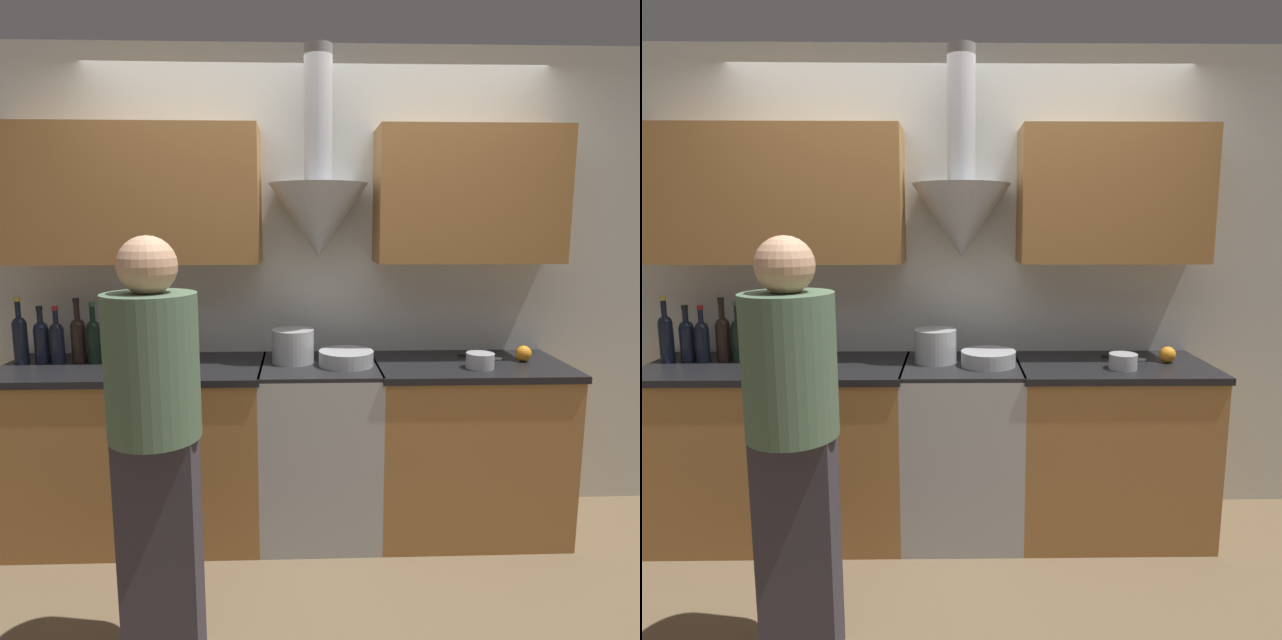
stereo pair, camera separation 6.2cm
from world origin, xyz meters
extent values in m
plane|color=brown|center=(0.00, 0.00, 0.00)|extent=(12.00, 12.00, 0.00)
cube|color=silver|center=(0.00, 0.67, 1.30)|extent=(8.40, 0.06, 2.60)
cone|color=#A8AAAF|center=(0.00, 0.50, 1.67)|extent=(0.52, 0.52, 0.38)
cylinder|color=#A8AAAF|center=(0.00, 0.50, 2.21)|extent=(0.15, 0.15, 0.69)
cube|color=#9E6B38|center=(-0.97, 0.49, 1.80)|extent=(1.33, 0.32, 0.70)
cube|color=#9E6B38|center=(0.80, 0.49, 1.80)|extent=(0.98, 0.32, 0.70)
cube|color=#9E6B38|center=(-0.97, 0.34, 0.45)|extent=(1.33, 0.60, 0.89)
cube|color=black|center=(-0.97, 0.34, 0.91)|extent=(1.35, 0.62, 0.03)
cube|color=#9E6B38|center=(0.80, 0.34, 0.45)|extent=(0.98, 0.60, 0.89)
cube|color=black|center=(0.80, 0.34, 0.91)|extent=(1.01, 0.62, 0.03)
cube|color=#A8AAAF|center=(0.00, 0.34, 0.45)|extent=(0.61, 0.60, 0.91)
cube|color=black|center=(0.00, 0.04, 0.42)|extent=(0.43, 0.01, 0.41)
cube|color=black|center=(0.00, 0.34, 0.92)|extent=(0.61, 0.60, 0.02)
cube|color=#A8AAAF|center=(0.00, 0.61, 0.86)|extent=(0.61, 0.06, 0.10)
cylinder|color=black|center=(-1.56, 0.39, 1.04)|extent=(0.07, 0.07, 0.21)
sphere|color=black|center=(-1.56, 0.39, 1.14)|extent=(0.07, 0.07, 0.07)
cylinder|color=black|center=(-1.56, 0.39, 1.21)|extent=(0.03, 0.03, 0.10)
cylinder|color=gold|center=(-1.56, 0.39, 1.27)|extent=(0.03, 0.03, 0.02)
cylinder|color=black|center=(-1.46, 0.41, 1.02)|extent=(0.08, 0.08, 0.18)
sphere|color=black|center=(-1.46, 0.41, 1.11)|extent=(0.07, 0.07, 0.07)
cylinder|color=black|center=(-1.46, 0.41, 1.17)|extent=(0.03, 0.03, 0.08)
cylinder|color=black|center=(-1.46, 0.41, 1.22)|extent=(0.03, 0.03, 0.02)
cylinder|color=black|center=(-1.37, 0.40, 1.02)|extent=(0.07, 0.07, 0.18)
sphere|color=black|center=(-1.37, 0.40, 1.11)|extent=(0.07, 0.07, 0.07)
cylinder|color=black|center=(-1.37, 0.40, 1.17)|extent=(0.03, 0.03, 0.08)
cylinder|color=maroon|center=(-1.37, 0.40, 1.22)|extent=(0.03, 0.03, 0.02)
cylinder|color=black|center=(-1.27, 0.42, 1.03)|extent=(0.08, 0.08, 0.20)
sphere|color=black|center=(-1.27, 0.42, 1.13)|extent=(0.07, 0.07, 0.07)
cylinder|color=black|center=(-1.27, 0.42, 1.20)|extent=(0.03, 0.03, 0.11)
cylinder|color=black|center=(-1.27, 0.42, 1.26)|extent=(0.03, 0.03, 0.02)
cylinder|color=black|center=(-1.18, 0.40, 1.03)|extent=(0.07, 0.07, 0.19)
sphere|color=black|center=(-1.18, 0.40, 1.12)|extent=(0.07, 0.07, 0.07)
cylinder|color=black|center=(-1.18, 0.40, 1.19)|extent=(0.03, 0.03, 0.10)
cylinder|color=#234C33|center=(-1.18, 0.40, 1.24)|extent=(0.03, 0.03, 0.02)
cylinder|color=#A8AAAF|center=(-0.14, 0.38, 1.02)|extent=(0.22, 0.22, 0.18)
cylinder|color=#A8AAAF|center=(0.14, 0.30, 0.97)|extent=(0.28, 0.28, 0.08)
sphere|color=orange|center=(1.09, 0.35, 0.97)|extent=(0.09, 0.09, 0.09)
cylinder|color=#A8AAAF|center=(0.81, 0.22, 0.97)|extent=(0.14, 0.14, 0.08)
cube|color=silver|center=(0.92, 0.42, 0.93)|extent=(0.15, 0.10, 0.01)
cube|color=black|center=(0.82, 0.47, 0.93)|extent=(0.09, 0.06, 0.01)
cube|color=#38333D|center=(-0.62, -0.60, 0.45)|extent=(0.28, 0.18, 0.90)
cylinder|color=#4C664C|center=(-0.62, -0.60, 1.16)|extent=(0.33, 0.33, 0.52)
sphere|color=tan|center=(-0.62, -0.60, 1.51)|extent=(0.21, 0.21, 0.21)
camera|label=1|loc=(-0.10, -2.57, 1.66)|focal=32.00mm
camera|label=2|loc=(-0.04, -2.57, 1.66)|focal=32.00mm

